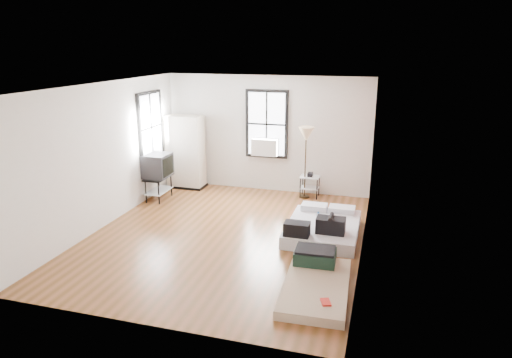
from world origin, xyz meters
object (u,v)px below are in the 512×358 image
(mattress_main, at_px, (323,227))
(side_table, at_px, (310,181))
(floor_lamp, at_px, (306,138))
(wardrobe, at_px, (186,152))
(tv_stand, at_px, (158,167))
(mattress_bare, at_px, (316,279))

(mattress_main, distance_m, side_table, 2.28)
(floor_lamp, bearing_deg, mattress_main, -71.01)
(side_table, height_order, floor_lamp, floor_lamp)
(mattress_main, relative_size, side_table, 3.00)
(mattress_main, relative_size, wardrobe, 0.98)
(side_table, relative_size, tv_stand, 0.55)
(mattress_bare, bearing_deg, mattress_main, 92.82)
(wardrobe, height_order, side_table, wardrobe)
(side_table, relative_size, floor_lamp, 0.35)
(mattress_main, xyz_separation_m, side_table, (-0.62, 2.19, 0.24))
(mattress_bare, relative_size, floor_lamp, 1.07)
(side_table, distance_m, floor_lamp, 1.05)
(wardrobe, xyz_separation_m, tv_stand, (-0.21, -1.09, -0.12))
(floor_lamp, relative_size, tv_stand, 1.55)
(mattress_bare, xyz_separation_m, floor_lamp, (-0.91, 4.06, 1.33))
(floor_lamp, bearing_deg, side_table, 32.37)
(wardrobe, bearing_deg, floor_lamp, 0.47)
(mattress_bare, distance_m, tv_stand, 5.13)
(mattress_main, bearing_deg, floor_lamp, 108.74)
(wardrobe, height_order, tv_stand, wardrobe)
(floor_lamp, bearing_deg, wardrobe, 180.00)
(mattress_bare, relative_size, side_table, 3.03)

